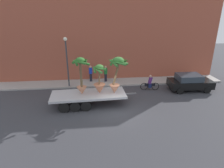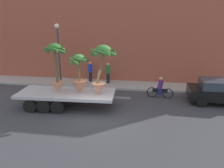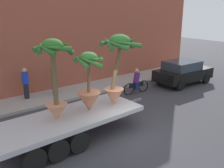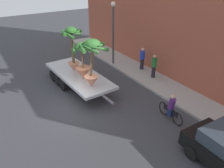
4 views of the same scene
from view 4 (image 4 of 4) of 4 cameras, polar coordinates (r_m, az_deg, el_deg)
The scene contains 11 objects.
ground_plane at distance 13.37m, azimuth -9.19°, elevation -5.91°, with size 60.00×60.00×0.00m, color #38383D.
sidewalk at distance 16.28m, azimuth 10.68°, elevation 0.78°, with size 24.00×2.20×0.15m, color #A39E99.
building_facade at distance 16.07m, azimuth 16.78°, elevation 16.39°, with size 24.00×1.20×8.93m, color #9E4C38.
flatbed_trailer at distance 15.39m, azimuth -8.85°, elevation 2.16°, with size 7.01×2.53×0.98m.
potted_palm_rear at distance 14.87m, azimuth -9.94°, elevation 8.90°, with size 1.38×1.48×3.00m.
potted_palm_middle at distance 12.46m, azimuth -5.11°, elevation 5.80°, with size 1.67×1.58×2.97m.
potted_palm_front at distance 13.89m, azimuth -7.37°, elevation 4.98°, with size 1.25×1.35×2.40m.
cyclist at distance 12.34m, azimuth 14.63°, elevation -5.95°, with size 1.84×0.37×1.54m.
pedestrian_near_gate at distance 17.49m, azimuth 7.62°, elevation 6.45°, with size 0.36×0.36×1.71m.
pedestrian_far_left at distance 16.26m, azimuth 10.50°, elevation 4.53°, with size 0.36×0.36×1.71m.
street_lamp at distance 17.82m, azimuth 0.32°, elevation 14.47°, with size 0.36×0.36×4.83m.
Camera 4 is at (10.39, -4.12, 7.34)m, focal length 36.33 mm.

